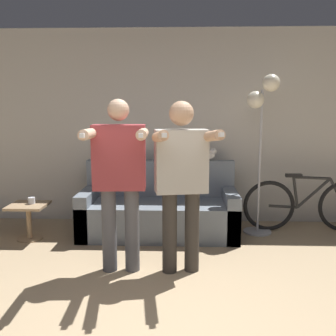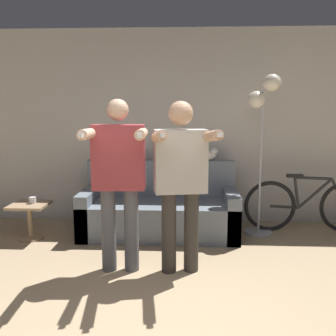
# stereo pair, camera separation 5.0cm
# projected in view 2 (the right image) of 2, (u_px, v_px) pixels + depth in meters

# --- Properties ---
(wall_back) EXTENTS (10.00, 0.05, 2.60)m
(wall_back) POSITION_uv_depth(u_px,v_px,m) (172.00, 127.00, 5.33)
(wall_back) COLOR beige
(wall_back) RESTS_ON ground_plane
(couch) EXTENTS (1.91, 0.82, 0.89)m
(couch) POSITION_uv_depth(u_px,v_px,m) (160.00, 212.00, 4.90)
(couch) COLOR slate
(couch) RESTS_ON ground_plane
(person_left) EXTENTS (0.58, 0.70, 1.65)m
(person_left) POSITION_uv_depth(u_px,v_px,m) (119.00, 173.00, 3.68)
(person_left) COLOR #56565B
(person_left) RESTS_ON ground_plane
(person_right) EXTENTS (0.63, 0.74, 1.64)m
(person_right) POSITION_uv_depth(u_px,v_px,m) (181.00, 174.00, 3.66)
(person_right) COLOR #38332D
(person_right) RESTS_ON ground_plane
(cat) EXTENTS (0.48, 0.12, 0.16)m
(cat) POSITION_uv_depth(u_px,v_px,m) (203.00, 155.00, 5.06)
(cat) COLOR silver
(cat) RESTS_ON couch
(floor_lamp) EXTENTS (0.39, 0.35, 1.96)m
(floor_lamp) POSITION_uv_depth(u_px,v_px,m) (263.00, 113.00, 4.74)
(floor_lamp) COLOR #B2B2B7
(floor_lamp) RESTS_ON ground_plane
(side_table) EXTENTS (0.43, 0.43, 0.43)m
(side_table) POSITION_uv_depth(u_px,v_px,m) (30.00, 214.00, 4.71)
(side_table) COLOR #A38460
(side_table) RESTS_ON ground_plane
(cup) EXTENTS (0.08, 0.08, 0.08)m
(cup) POSITION_uv_depth(u_px,v_px,m) (33.00, 200.00, 4.71)
(cup) COLOR silver
(cup) RESTS_ON side_table
(bicycle) EXTENTS (1.60, 0.07, 0.74)m
(bicycle) POSITION_uv_depth(u_px,v_px,m) (308.00, 205.00, 4.97)
(bicycle) COLOR black
(bicycle) RESTS_ON ground_plane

